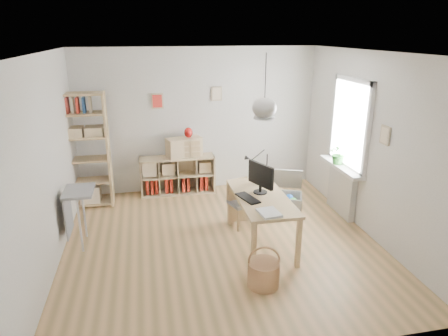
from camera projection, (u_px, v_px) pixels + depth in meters
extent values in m
plane|color=tan|center=(221.00, 242.00, 5.90)|extent=(4.50, 4.50, 0.00)
plane|color=silver|center=(198.00, 121.00, 7.55)|extent=(4.50, 0.00, 4.50)
plane|color=silver|center=(272.00, 231.00, 3.37)|extent=(4.50, 0.00, 4.50)
plane|color=silver|center=(47.00, 165.00, 5.04)|extent=(0.00, 4.50, 4.50)
plane|color=silver|center=(371.00, 146.00, 5.88)|extent=(0.00, 4.50, 4.50)
plane|color=silver|center=(221.00, 52.00, 5.02)|extent=(4.50, 4.50, 0.00)
cylinder|color=black|center=(265.00, 80.00, 5.10)|extent=(0.01, 0.01, 0.68)
ellipsoid|color=silver|center=(265.00, 108.00, 5.21)|extent=(0.32, 0.32, 0.27)
cube|color=white|center=(351.00, 124.00, 6.37)|extent=(0.03, 1.00, 1.30)
cube|color=white|center=(368.00, 132.00, 5.87)|extent=(0.06, 0.08, 1.46)
cube|color=white|center=(334.00, 117.00, 6.87)|extent=(0.06, 0.08, 1.46)
cube|color=white|center=(354.00, 80.00, 6.14)|extent=(0.06, 1.16, 0.08)
cube|color=white|center=(345.00, 165.00, 6.59)|extent=(0.06, 1.16, 0.08)
cube|color=silver|center=(342.00, 191.00, 6.74)|extent=(0.10, 0.80, 0.80)
cube|color=white|center=(341.00, 167.00, 6.59)|extent=(0.22, 1.20, 0.06)
cube|color=tan|center=(262.00, 198.00, 5.63)|extent=(0.70, 1.50, 0.04)
cube|color=tan|center=(254.00, 248.00, 5.04)|extent=(0.06, 0.06, 0.71)
cube|color=tan|center=(230.00, 204.00, 6.34)|extent=(0.06, 0.06, 0.71)
cube|color=tan|center=(298.00, 243.00, 5.15)|extent=(0.06, 0.06, 0.71)
cube|color=tan|center=(266.00, 201.00, 6.45)|extent=(0.06, 0.06, 0.71)
cube|color=beige|center=(178.00, 192.00, 7.70)|extent=(1.40, 0.38, 0.03)
cube|color=beige|center=(177.00, 158.00, 7.48)|extent=(1.40, 0.38, 0.03)
cube|color=beige|center=(141.00, 178.00, 7.46)|extent=(0.03, 0.38, 0.72)
cube|color=beige|center=(213.00, 173.00, 7.72)|extent=(0.03, 0.38, 0.72)
cube|color=beige|center=(177.00, 172.00, 7.76)|extent=(1.40, 0.02, 0.72)
cube|color=maroon|center=(147.00, 185.00, 7.55)|extent=(0.06, 0.26, 0.30)
cube|color=maroon|center=(152.00, 185.00, 7.57)|extent=(0.05, 0.26, 0.30)
cube|color=maroon|center=(156.00, 185.00, 7.58)|extent=(0.05, 0.26, 0.30)
cube|color=maroon|center=(166.00, 184.00, 7.62)|extent=(0.05, 0.26, 0.30)
cube|color=maroon|center=(171.00, 184.00, 7.64)|extent=(0.05, 0.26, 0.30)
cube|color=maroon|center=(183.00, 183.00, 7.68)|extent=(0.06, 0.26, 0.30)
cube|color=maroon|center=(188.00, 182.00, 7.70)|extent=(0.06, 0.26, 0.30)
cube|color=maroon|center=(201.00, 181.00, 7.75)|extent=(0.06, 0.26, 0.30)
cube|color=maroon|center=(206.00, 181.00, 7.76)|extent=(0.05, 0.26, 0.30)
cube|color=tan|center=(62.00, 152.00, 6.79)|extent=(0.04, 0.38, 2.00)
cube|color=tan|center=(108.00, 150.00, 6.93)|extent=(0.04, 0.38, 2.00)
cube|color=tan|center=(92.00, 202.00, 7.17)|extent=(0.76, 0.38, 0.03)
cube|color=tan|center=(89.00, 181.00, 7.04)|extent=(0.76, 0.38, 0.03)
cube|color=tan|center=(87.00, 159.00, 6.91)|extent=(0.76, 0.38, 0.03)
cube|color=tan|center=(84.00, 137.00, 6.78)|extent=(0.76, 0.38, 0.03)
cube|color=tan|center=(81.00, 114.00, 6.65)|extent=(0.76, 0.38, 0.03)
cube|color=tan|center=(79.00, 94.00, 6.54)|extent=(0.76, 0.38, 0.03)
cube|color=navy|center=(62.00, 106.00, 6.55)|extent=(0.04, 0.18, 0.26)
cube|color=maroon|center=(67.00, 105.00, 6.57)|extent=(0.04, 0.18, 0.26)
cube|color=beige|center=(73.00, 105.00, 6.58)|extent=(0.04, 0.18, 0.26)
cube|color=maroon|center=(78.00, 105.00, 6.60)|extent=(0.04, 0.18, 0.26)
cube|color=navy|center=(84.00, 105.00, 6.62)|extent=(0.04, 0.18, 0.26)
cube|color=beige|center=(90.00, 105.00, 6.63)|extent=(0.04, 0.18, 0.26)
cube|color=gray|center=(79.00, 191.00, 5.58)|extent=(0.40, 0.55, 0.04)
cylinder|color=silver|center=(80.00, 225.00, 5.52)|extent=(0.03, 0.03, 0.82)
cylinder|color=silver|center=(84.00, 212.00, 5.92)|extent=(0.03, 0.03, 0.82)
cube|color=gray|center=(68.00, 214.00, 5.66)|extent=(0.02, 0.50, 0.62)
cube|color=gray|center=(242.00, 203.00, 6.29)|extent=(0.45, 0.45, 0.05)
cube|color=tan|center=(238.00, 221.00, 6.16)|extent=(0.04, 0.04, 0.36)
cube|color=tan|center=(229.00, 213.00, 6.41)|extent=(0.04, 0.04, 0.36)
cube|color=tan|center=(255.00, 216.00, 6.30)|extent=(0.04, 0.04, 0.36)
cube|color=tan|center=(245.00, 209.00, 6.56)|extent=(0.04, 0.04, 0.36)
cube|color=tan|center=(237.00, 188.00, 6.36)|extent=(0.36, 0.14, 0.33)
cylinder|color=#9B6946|center=(264.00, 274.00, 4.84)|extent=(0.39, 0.39, 0.32)
torus|color=#9B6946|center=(264.00, 261.00, 4.78)|extent=(0.39, 0.09, 0.39)
cube|color=#B9B9B5|center=(282.00, 211.00, 6.87)|extent=(0.75, 0.64, 0.02)
cube|color=#B9B9B5|center=(264.00, 202.00, 6.87)|extent=(0.18, 0.42, 0.33)
cube|color=#B9B9B5|center=(301.00, 204.00, 6.78)|extent=(0.18, 0.42, 0.33)
cube|color=#B9B9B5|center=(282.00, 208.00, 6.63)|extent=(0.60, 0.25, 0.33)
cube|color=#B9B9B5|center=(283.00, 198.00, 7.02)|extent=(0.60, 0.25, 0.33)
cube|color=#B9B9B5|center=(284.00, 179.00, 7.09)|extent=(0.67, 0.42, 0.41)
sphere|color=yellow|center=(273.00, 200.00, 6.76)|extent=(0.14, 0.14, 0.14)
sphere|color=blue|center=(289.00, 198.00, 6.83)|extent=(0.14, 0.14, 0.14)
sphere|color=orange|center=(281.00, 200.00, 6.78)|extent=(0.14, 0.14, 0.14)
sphere|color=green|center=(293.00, 202.00, 6.69)|extent=(0.14, 0.14, 0.14)
cylinder|color=black|center=(260.00, 192.00, 5.74)|extent=(0.20, 0.20, 0.02)
cylinder|color=black|center=(260.00, 188.00, 5.72)|extent=(0.05, 0.05, 0.09)
cube|color=black|center=(261.00, 175.00, 5.65)|extent=(0.24, 0.48, 0.33)
cube|color=black|center=(248.00, 198.00, 5.53)|extent=(0.28, 0.46, 0.02)
cylinder|color=black|center=(266.00, 178.00, 6.26)|extent=(0.06, 0.06, 0.04)
cylinder|color=black|center=(267.00, 166.00, 6.20)|extent=(0.02, 0.02, 0.39)
cone|color=black|center=(248.00, 158.00, 6.00)|extent=(0.10, 0.07, 0.09)
sphere|color=#4C0A15|center=(258.00, 180.00, 6.06)|extent=(0.13, 0.13, 0.13)
cube|color=white|center=(269.00, 213.00, 5.07)|extent=(0.28, 0.34, 0.03)
cube|color=beige|center=(184.00, 147.00, 7.44)|extent=(0.70, 0.47, 0.37)
ellipsoid|color=#9C100D|center=(188.00, 133.00, 7.37)|extent=(0.16, 0.16, 0.19)
imported|color=#286927|center=(339.00, 154.00, 6.59)|extent=(0.37, 0.34, 0.35)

